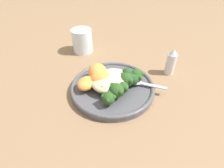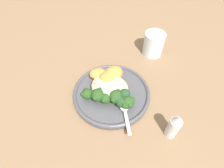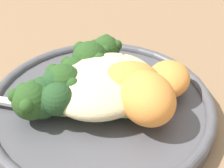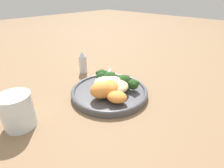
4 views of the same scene
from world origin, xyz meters
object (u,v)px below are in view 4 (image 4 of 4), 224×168
at_px(broccoli_stalk_5, 109,79).
at_px(sweet_potato_chunk_0, 111,88).
at_px(plate, 108,92).
at_px(broccoli_stalk_4, 107,84).
at_px(broccoli_stalk_3, 116,81).
at_px(water_glass, 17,111).
at_px(sweet_potato_chunk_1, 104,91).
at_px(broccoli_stalk_0, 119,88).
at_px(salt_shaker, 83,63).
at_px(quinoa_mound, 110,85).
at_px(broccoli_stalk_1, 129,85).
at_px(sweet_potato_chunk_3, 102,90).
at_px(broccoli_stalk_2, 122,82).
at_px(sweet_potato_chunk_2, 117,97).
at_px(kale_tuft, 105,77).
at_px(spoon, 106,77).
at_px(broccoli_stalk_6, 103,78).
at_px(broccoli_stalk_7, 102,77).

distance_m(broccoli_stalk_5, sweet_potato_chunk_0, 0.06).
bearing_deg(plate, broccoli_stalk_4, -29.88).
relative_size(broccoli_stalk_3, water_glass, 1.09).
bearing_deg(sweet_potato_chunk_1, broccoli_stalk_0, -107.43).
relative_size(sweet_potato_chunk_0, salt_shaker, 0.74).
height_order(quinoa_mound, water_glass, water_glass).
height_order(broccoli_stalk_1, broccoli_stalk_3, same).
height_order(broccoli_stalk_1, sweet_potato_chunk_3, sweet_potato_chunk_3).
bearing_deg(broccoli_stalk_2, sweet_potato_chunk_2, -127.52).
bearing_deg(sweet_potato_chunk_2, salt_shaker, -18.28).
height_order(broccoli_stalk_5, kale_tuft, broccoli_stalk_5).
distance_m(broccoli_stalk_0, broccoli_stalk_2, 0.03).
distance_m(broccoli_stalk_2, broccoli_stalk_4, 0.05).
bearing_deg(broccoli_stalk_4, quinoa_mound, -117.70).
height_order(sweet_potato_chunk_2, kale_tuft, kale_tuft).
bearing_deg(broccoli_stalk_1, broccoli_stalk_4, 160.14).
relative_size(broccoli_stalk_0, broccoli_stalk_3, 0.79).
bearing_deg(spoon, sweet_potato_chunk_2, -154.61).
relative_size(broccoli_stalk_4, broccoli_stalk_5, 0.93).
relative_size(quinoa_mound, salt_shaker, 1.32).
distance_m(broccoli_stalk_3, sweet_potato_chunk_2, 0.09).
distance_m(broccoli_stalk_1, spoon, 0.11).
distance_m(sweet_potato_chunk_1, sweet_potato_chunk_2, 0.04).
relative_size(broccoli_stalk_0, broccoli_stalk_1, 0.72).
xyz_separation_m(kale_tuft, salt_shaker, (0.16, -0.03, 0.00)).
bearing_deg(salt_shaker, broccoli_stalk_6, 168.73).
distance_m(plate, broccoli_stalk_1, 0.07).
xyz_separation_m(broccoli_stalk_6, kale_tuft, (-0.01, -0.00, 0.01)).
xyz_separation_m(sweet_potato_chunk_2, water_glass, (0.12, 0.22, 0.01)).
bearing_deg(sweet_potato_chunk_2, broccoli_stalk_3, -46.10).
xyz_separation_m(sweet_potato_chunk_3, spoon, (0.08, -0.09, -0.02)).
height_order(quinoa_mound, spoon, quinoa_mound).
bearing_deg(broccoli_stalk_1, sweet_potato_chunk_3, -161.01).
distance_m(broccoli_stalk_5, broccoli_stalk_6, 0.03).
relative_size(broccoli_stalk_4, kale_tuft, 1.37).
relative_size(broccoli_stalk_3, broccoli_stalk_5, 1.12).
relative_size(sweet_potato_chunk_3, salt_shaker, 0.77).
relative_size(plate, sweet_potato_chunk_3, 3.61).
distance_m(broccoli_stalk_2, salt_shaker, 0.22).
xyz_separation_m(broccoli_stalk_4, sweet_potato_chunk_3, (-0.03, 0.05, 0.01)).
bearing_deg(salt_shaker, water_glass, 114.82).
bearing_deg(broccoli_stalk_2, sweet_potato_chunk_3, -161.30).
xyz_separation_m(broccoli_stalk_5, broccoli_stalk_7, (0.03, 0.00, -0.00)).
bearing_deg(broccoli_stalk_0, broccoli_stalk_4, 145.64).
bearing_deg(broccoli_stalk_1, sweet_potato_chunk_0, -163.73).
height_order(broccoli_stalk_0, sweet_potato_chunk_1, sweet_potato_chunk_1).
height_order(broccoli_stalk_7, sweet_potato_chunk_0, sweet_potato_chunk_0).
bearing_deg(kale_tuft, broccoli_stalk_4, 147.82).
relative_size(broccoli_stalk_1, sweet_potato_chunk_3, 1.56).
xyz_separation_m(sweet_potato_chunk_0, sweet_potato_chunk_1, (0.00, 0.02, -0.00)).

